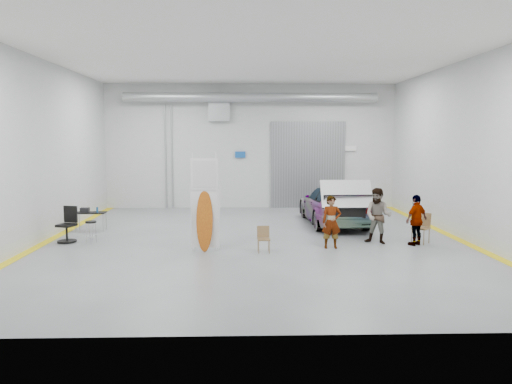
{
  "coord_description": "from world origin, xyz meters",
  "views": [
    {
      "loc": [
        -0.43,
        -16.29,
        3.4
      ],
      "look_at": [
        0.07,
        1.22,
        1.5
      ],
      "focal_mm": 35.0,
      "sensor_mm": 36.0,
      "label": 1
    }
  ],
  "objects_px": {
    "sedan_car": "(334,205)",
    "person_c": "(416,220)",
    "person_a": "(331,222)",
    "work_table": "(89,212)",
    "shop_stool": "(91,232)",
    "surfboard_display": "(205,212)",
    "office_chair": "(67,227)",
    "folding_chair_near": "(264,244)",
    "folding_chair_far": "(420,234)",
    "person_b": "(378,216)"
  },
  "relations": [
    {
      "from": "person_a",
      "to": "folding_chair_far",
      "type": "xyz_separation_m",
      "value": [
        3.01,
        0.62,
        -0.51
      ]
    },
    {
      "from": "person_b",
      "to": "folding_chair_far",
      "type": "distance_m",
      "value": 1.51
    },
    {
      "from": "office_chair",
      "to": "shop_stool",
      "type": "bearing_deg",
      "value": 2.43
    },
    {
      "from": "person_b",
      "to": "folding_chair_far",
      "type": "xyz_separation_m",
      "value": [
        1.39,
        -0.01,
        -0.6
      ]
    },
    {
      "from": "person_a",
      "to": "work_table",
      "type": "relative_size",
      "value": 1.51
    },
    {
      "from": "surfboard_display",
      "to": "folding_chair_near",
      "type": "height_order",
      "value": "surfboard_display"
    },
    {
      "from": "sedan_car",
      "to": "folding_chair_near",
      "type": "distance_m",
      "value": 5.75
    },
    {
      "from": "folding_chair_far",
      "to": "office_chair",
      "type": "xyz_separation_m",
      "value": [
        -11.5,
        0.54,
        0.2
      ]
    },
    {
      "from": "person_a",
      "to": "work_table",
      "type": "height_order",
      "value": "person_a"
    },
    {
      "from": "person_c",
      "to": "shop_stool",
      "type": "distance_m",
      "value": 10.45
    },
    {
      "from": "person_c",
      "to": "folding_chair_near",
      "type": "relative_size",
      "value": 2.09
    },
    {
      "from": "person_a",
      "to": "surfboard_display",
      "type": "bearing_deg",
      "value": -176.09
    },
    {
      "from": "folding_chair_far",
      "to": "shop_stool",
      "type": "bearing_deg",
      "value": -137.62
    },
    {
      "from": "folding_chair_far",
      "to": "person_a",
      "type": "bearing_deg",
      "value": -124.17
    },
    {
      "from": "person_b",
      "to": "folding_chair_near",
      "type": "xyz_separation_m",
      "value": [
        -3.74,
        -1.14,
        -0.66
      ]
    },
    {
      "from": "person_c",
      "to": "shop_stool",
      "type": "bearing_deg",
      "value": -36.86
    },
    {
      "from": "surfboard_display",
      "to": "folding_chair_far",
      "type": "bearing_deg",
      "value": 10.96
    },
    {
      "from": "person_b",
      "to": "folding_chair_far",
      "type": "height_order",
      "value": "person_b"
    },
    {
      "from": "sedan_car",
      "to": "surfboard_display",
      "type": "bearing_deg",
      "value": 42.65
    },
    {
      "from": "person_c",
      "to": "surfboard_display",
      "type": "bearing_deg",
      "value": -27.92
    },
    {
      "from": "person_c",
      "to": "sedan_car",
      "type": "bearing_deg",
      "value": -98.29
    },
    {
      "from": "sedan_car",
      "to": "work_table",
      "type": "height_order",
      "value": "sedan_car"
    },
    {
      "from": "folding_chair_near",
      "to": "work_table",
      "type": "bearing_deg",
      "value": 146.72
    },
    {
      "from": "shop_stool",
      "to": "sedan_car",
      "type": "bearing_deg",
      "value": 21.83
    },
    {
      "from": "folding_chair_near",
      "to": "work_table",
      "type": "height_order",
      "value": "work_table"
    },
    {
      "from": "shop_stool",
      "to": "work_table",
      "type": "bearing_deg",
      "value": 108.0
    },
    {
      "from": "sedan_car",
      "to": "shop_stool",
      "type": "xyz_separation_m",
      "value": [
        -8.53,
        -3.42,
        -0.4
      ]
    },
    {
      "from": "sedan_car",
      "to": "folding_chair_far",
      "type": "height_order",
      "value": "sedan_car"
    },
    {
      "from": "shop_stool",
      "to": "work_table",
      "type": "xyz_separation_m",
      "value": [
        -0.73,
        2.26,
        0.32
      ]
    },
    {
      "from": "sedan_car",
      "to": "person_c",
      "type": "distance_m",
      "value": 4.46
    },
    {
      "from": "work_table",
      "to": "office_chair",
      "type": "xyz_separation_m",
      "value": [
        -0.1,
        -2.05,
        -0.17
      ]
    },
    {
      "from": "folding_chair_near",
      "to": "office_chair",
      "type": "relative_size",
      "value": 0.67
    },
    {
      "from": "surfboard_display",
      "to": "folding_chair_far",
      "type": "xyz_separation_m",
      "value": [
        6.88,
        0.93,
        -0.9
      ]
    },
    {
      "from": "surfboard_display",
      "to": "shop_stool",
      "type": "height_order",
      "value": "surfboard_display"
    },
    {
      "from": "person_a",
      "to": "shop_stool",
      "type": "xyz_separation_m",
      "value": [
        -7.65,
        0.95,
        -0.46
      ]
    },
    {
      "from": "shop_stool",
      "to": "office_chair",
      "type": "bearing_deg",
      "value": 165.73
    },
    {
      "from": "sedan_car",
      "to": "folding_chair_far",
      "type": "bearing_deg",
      "value": 117.79
    },
    {
      "from": "person_a",
      "to": "person_c",
      "type": "relative_size",
      "value": 1.01
    },
    {
      "from": "surfboard_display",
      "to": "shop_stool",
      "type": "bearing_deg",
      "value": 164.82
    },
    {
      "from": "shop_stool",
      "to": "surfboard_display",
      "type": "bearing_deg",
      "value": -18.43
    },
    {
      "from": "work_table",
      "to": "person_c",
      "type": "bearing_deg",
      "value": -14.47
    },
    {
      "from": "shop_stool",
      "to": "office_chair",
      "type": "relative_size",
      "value": 0.63
    },
    {
      "from": "surfboard_display",
      "to": "office_chair",
      "type": "height_order",
      "value": "surfboard_display"
    },
    {
      "from": "sedan_car",
      "to": "person_c",
      "type": "relative_size",
      "value": 3.23
    },
    {
      "from": "sedan_car",
      "to": "person_b",
      "type": "relative_size",
      "value": 2.91
    },
    {
      "from": "person_c",
      "to": "office_chair",
      "type": "distance_m",
      "value": 11.29
    },
    {
      "from": "surfboard_display",
      "to": "office_chair",
      "type": "distance_m",
      "value": 4.9
    },
    {
      "from": "sedan_car",
      "to": "folding_chair_far",
      "type": "xyz_separation_m",
      "value": [
        2.14,
        -3.75,
        -0.46
      ]
    },
    {
      "from": "surfboard_display",
      "to": "folding_chair_far",
      "type": "height_order",
      "value": "surfboard_display"
    },
    {
      "from": "office_chair",
      "to": "person_a",
      "type": "bearing_deg",
      "value": 8.88
    }
  ]
}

